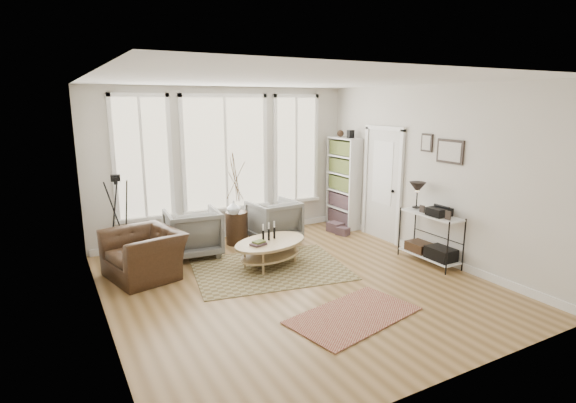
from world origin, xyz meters
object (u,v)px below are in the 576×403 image
low_shelf (430,233)px  bookcase (344,182)px  coffee_table (270,247)px  side_table (236,201)px  armchair_left (193,232)px  accent_chair (144,254)px  armchair_right (274,220)px

low_shelf → bookcase: bearing=88.7°
coffee_table → bookcase: bearing=29.7°
low_shelf → side_table: side_table is taller
bookcase → side_table: (-2.46, -0.04, -0.13)m
coffee_table → armchair_left: bearing=130.2°
bookcase → armchair_left: 3.43m
armchair_left → side_table: side_table is taller
armchair_left → accent_chair: bearing=37.2°
armchair_left → accent_chair: armchair_left is taller
accent_chair → bookcase: bearing=87.5°
coffee_table → accent_chair: bearing=164.9°
armchair_left → accent_chair: size_ratio=0.82×
low_shelf → accent_chair: (-4.27, 1.64, -0.15)m
low_shelf → coffee_table: bearing=154.6°
armchair_left → armchair_right: size_ratio=1.04×
armchair_right → armchair_left: bearing=-1.2°
coffee_table → accent_chair: size_ratio=1.37×
side_table → armchair_right: bearing=-11.1°
armchair_left → armchair_right: 1.63m
armchair_right → side_table: side_table is taller
bookcase → low_shelf: bookcase is taller
coffee_table → armchair_left: size_ratio=1.68×
bookcase → armchair_right: 1.85m
low_shelf → armchair_right: 2.90m
coffee_table → low_shelf: bearing=-25.4°
bookcase → armchair_left: size_ratio=2.28×
armchair_right → bookcase: bearing=-179.3°
armchair_left → accent_chair: (-0.95, -0.60, -0.05)m
armchair_right → accent_chair: armchair_right is taller
side_table → accent_chair: bearing=-155.6°
bookcase → accent_chair: size_ratio=1.86×
coffee_table → armchair_left: (-0.94, 1.11, 0.08)m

